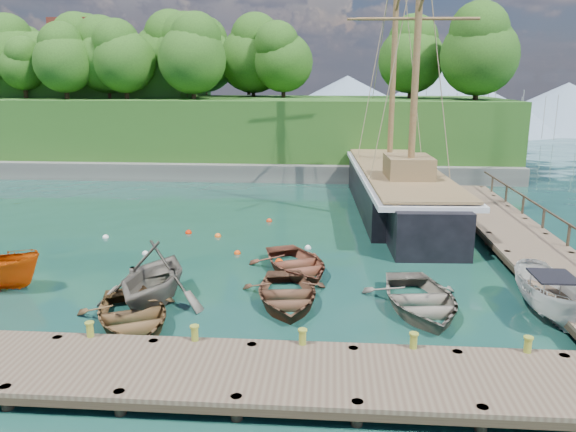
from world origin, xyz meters
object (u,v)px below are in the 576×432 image
object	(u,v)px
rowboat_4	(296,271)
schooner	(398,192)
rowboat_2	(286,303)
rowboat_1	(154,304)
cabin_boat_white	(549,317)
rowboat_0	(132,326)
rowboat_3	(420,310)

from	to	relation	value
rowboat_4	schooner	bearing A→B (deg)	41.19
rowboat_2	schooner	world-z (taller)	schooner
rowboat_1	schooner	world-z (taller)	schooner
rowboat_2	cabin_boat_white	xyz separation A→B (m)	(8.79, -0.50, 0.00)
rowboat_0	rowboat_4	bearing A→B (deg)	22.79
rowboat_1	rowboat_3	xyz separation A→B (m)	(9.23, 0.17, 0.00)
rowboat_0	rowboat_4	world-z (taller)	rowboat_0
rowboat_2	rowboat_3	world-z (taller)	rowboat_3
rowboat_1	rowboat_3	bearing A→B (deg)	4.90
rowboat_3	schooner	xyz separation A→B (m)	(0.88, 15.12, 1.06)
rowboat_0	cabin_boat_white	xyz separation A→B (m)	(13.56, 1.74, 0.00)
rowboat_0	schooner	size ratio (longest dim) A/B	0.17
rowboat_0	rowboat_1	bearing A→B (deg)	59.95
rowboat_1	rowboat_2	world-z (taller)	rowboat_1
rowboat_0	rowboat_3	distance (m)	9.57
rowboat_4	schooner	world-z (taller)	schooner
rowboat_2	rowboat_1	bearing A→B (deg)	177.36
schooner	cabin_boat_white	bearing A→B (deg)	-80.53
rowboat_1	rowboat_2	size ratio (longest dim) A/B	1.02
rowboat_3	rowboat_4	bearing A→B (deg)	134.46
cabin_boat_white	rowboat_0	bearing A→B (deg)	-175.18
rowboat_3	cabin_boat_white	bearing A→B (deg)	-10.48
rowboat_2	schooner	distance (m)	15.89
rowboat_2	cabin_boat_white	bearing A→B (deg)	-10.94
rowboat_3	cabin_boat_white	xyz separation A→B (m)	(4.20, -0.26, 0.00)
rowboat_4	cabin_boat_white	world-z (taller)	cabin_boat_white
rowboat_0	rowboat_3	bearing A→B (deg)	-13.75
rowboat_1	schooner	size ratio (longest dim) A/B	0.17
rowboat_0	schooner	xyz separation A→B (m)	(10.25, 17.12, 1.06)
rowboat_1	rowboat_3	size ratio (longest dim) A/B	0.92
rowboat_0	schooner	bearing A→B (deg)	33.29
rowboat_4	schooner	xyz separation A→B (m)	(5.34, 11.56, 1.06)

